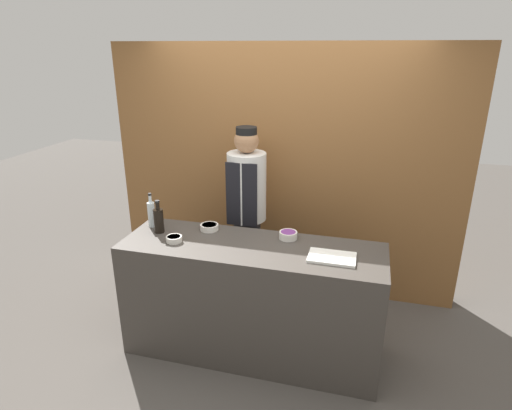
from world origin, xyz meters
TOP-DOWN VIEW (x-y plane):
  - ground_plane at (0.00, 0.00)m, footprint 14.00×14.00m
  - cabinet_wall at (0.00, 1.15)m, footprint 3.38×0.18m
  - counter at (0.00, 0.00)m, footprint 2.00×0.64m
  - sauce_bowl_brown at (-0.59, -0.09)m, footprint 0.12×0.12m
  - sauce_bowl_yellow at (-0.41, 0.19)m, footprint 0.15×0.15m
  - sauce_bowl_purple at (0.24, 0.20)m, footprint 0.14×0.14m
  - cutting_board at (0.60, -0.06)m, footprint 0.33×0.22m
  - bottle_soy at (-0.78, 0.05)m, footprint 0.08×0.08m
  - bottle_clear at (-0.90, 0.14)m, footprint 0.06×0.06m
  - chef_center at (-0.24, 0.69)m, footprint 0.35×0.35m

SIDE VIEW (x-z plane):
  - ground_plane at x=0.00m, z-range 0.00..0.00m
  - counter at x=0.00m, z-range 0.00..0.95m
  - chef_center at x=-0.24m, z-range 0.08..1.79m
  - cutting_board at x=0.60m, z-range 0.95..0.97m
  - sauce_bowl_brown at x=-0.59m, z-range 0.95..0.99m
  - sauce_bowl_yellow at x=-0.41m, z-range 0.95..1.00m
  - sauce_bowl_purple at x=0.24m, z-range 0.95..1.01m
  - bottle_soy at x=-0.78m, z-range 0.92..1.19m
  - bottle_clear at x=-0.90m, z-range 0.92..1.21m
  - cabinet_wall at x=0.00m, z-range 0.00..2.40m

